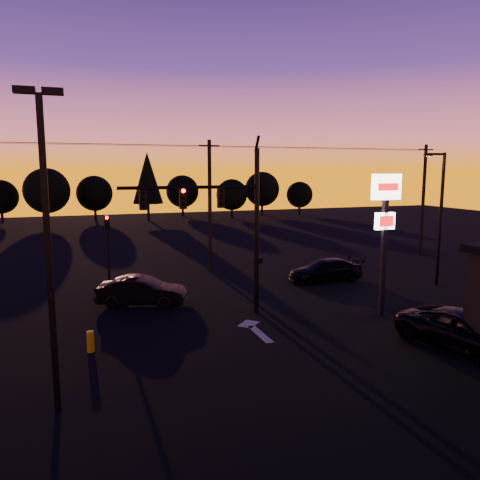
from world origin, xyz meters
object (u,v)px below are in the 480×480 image
(streetlight, at_px, (440,213))
(car_right, at_px, (325,270))
(pylon_sign, at_px, (385,214))
(bollard, at_px, (91,342))
(car_mid, at_px, (142,291))
(parking_lot_light, at_px, (47,232))
(traffic_signal_mast, at_px, (225,214))
(suv_parked, at_px, (465,331))
(secondary_signal, at_px, (108,240))

(streetlight, relative_size, car_right, 1.68)
(pylon_sign, height_order, bollard, pylon_sign)
(pylon_sign, xyz_separation_m, car_mid, (-10.67, 5.60, -4.16))
(bollard, distance_m, car_right, 16.21)
(parking_lot_light, relative_size, bollard, 11.06)
(traffic_signal_mast, bearing_deg, parking_lot_light, -136.63)
(parking_lot_light, xyz_separation_m, streetlight, (21.41, 8.50, -0.85))
(bollard, bearing_deg, car_right, 26.74)
(parking_lot_light, distance_m, bollard, 6.62)
(bollard, bearing_deg, car_mid, 64.36)
(parking_lot_light, bearing_deg, suv_parked, -0.81)
(car_mid, xyz_separation_m, car_right, (11.72, 1.55, -0.06))
(bollard, height_order, car_mid, car_mid)
(parking_lot_light, height_order, car_mid, parking_lot_light)
(parking_lot_light, relative_size, car_mid, 2.01)
(streetlight, bearing_deg, suv_parked, -126.40)
(traffic_signal_mast, relative_size, bollard, 10.39)
(secondary_signal, xyz_separation_m, streetlight, (18.91, -5.99, 1.56))
(pylon_sign, distance_m, car_right, 8.38)
(streetlight, height_order, bollard, streetlight)
(traffic_signal_mast, bearing_deg, pylon_sign, -19.36)
(secondary_signal, xyz_separation_m, car_mid, (1.33, -4.38, -2.11))
(secondary_signal, height_order, pylon_sign, pylon_sign)
(streetlight, bearing_deg, car_mid, 174.79)
(traffic_signal_mast, height_order, pylon_sign, traffic_signal_mast)
(car_right, bearing_deg, bollard, -61.32)
(car_mid, bearing_deg, bollard, 175.74)
(parking_lot_light, xyz_separation_m, suv_parked, (14.99, -0.21, -4.54))
(parking_lot_light, bearing_deg, secondary_signal, 80.21)
(secondary_signal, relative_size, bollard, 5.26)
(secondary_signal, bearing_deg, suv_parked, -49.65)
(pylon_sign, xyz_separation_m, suv_parked, (0.49, -4.71, -4.18))
(streetlight, relative_size, suv_parked, 1.52)
(traffic_signal_mast, height_order, secondary_signal, traffic_signal_mast)
(secondary_signal, xyz_separation_m, car_right, (13.05, -2.83, -2.17))
(traffic_signal_mast, height_order, streetlight, traffic_signal_mast)
(parking_lot_light, xyz_separation_m, bollard, (1.07, 4.36, -4.86))
(parking_lot_light, distance_m, suv_parked, 15.66)
(traffic_signal_mast, bearing_deg, car_mid, 138.97)
(traffic_signal_mast, bearing_deg, suv_parked, -43.53)
(suv_parked, bearing_deg, traffic_signal_mast, 120.14)
(bollard, bearing_deg, parking_lot_light, -103.82)
(traffic_signal_mast, bearing_deg, streetlight, 6.14)
(pylon_sign, xyz_separation_m, streetlight, (6.91, 4.00, -0.49))
(traffic_signal_mast, relative_size, pylon_sign, 1.26)
(secondary_signal, bearing_deg, traffic_signal_mast, -56.81)
(pylon_sign, distance_m, car_mid, 12.75)
(car_right, height_order, suv_parked, suv_parked)
(secondary_signal, distance_m, car_mid, 5.04)
(secondary_signal, xyz_separation_m, bollard, (-1.43, -10.12, -2.45))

